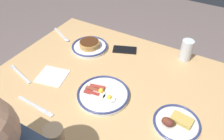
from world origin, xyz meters
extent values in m
cube|color=tan|center=(0.00, 0.00, 0.72)|extent=(1.22, 0.91, 0.03)
cylinder|color=tan|center=(-0.51, -0.36, 0.35)|extent=(0.05, 0.05, 0.70)
cylinder|color=tan|center=(0.51, -0.36, 0.35)|extent=(0.05, 0.05, 0.70)
cylinder|color=tan|center=(0.51, 0.36, 0.35)|extent=(0.05, 0.05, 0.70)
cylinder|color=white|center=(0.27, -0.19, 0.74)|extent=(0.22, 0.22, 0.01)
torus|color=navy|center=(0.27, -0.19, 0.76)|extent=(0.22, 0.22, 0.01)
cylinder|color=#C79148|center=(0.27, -0.19, 0.76)|extent=(0.12, 0.12, 0.01)
cylinder|color=#CF8F48|center=(0.27, -0.19, 0.77)|extent=(0.12, 0.12, 0.01)
cylinder|color=gold|center=(0.27, -0.19, 0.78)|extent=(0.12, 0.12, 0.01)
cylinder|color=#4C2814|center=(0.27, -0.19, 0.79)|extent=(0.12, 0.12, 0.00)
cylinder|color=white|center=(-0.02, 0.11, 0.74)|extent=(0.26, 0.26, 0.01)
torus|color=navy|center=(-0.02, 0.11, 0.76)|extent=(0.26, 0.26, 0.01)
cylinder|color=white|center=(-0.06, 0.13, 0.76)|extent=(0.06, 0.06, 0.01)
sphere|color=yellow|center=(-0.06, 0.12, 0.76)|extent=(0.02, 0.02, 0.02)
cylinder|color=white|center=(-0.01, 0.13, 0.76)|extent=(0.07, 0.07, 0.01)
sphere|color=yellow|center=(-0.01, 0.11, 0.76)|extent=(0.03, 0.03, 0.03)
cube|color=#A6372C|center=(0.03, 0.09, 0.76)|extent=(0.08, 0.04, 0.01)
cube|color=#96432D|center=(0.03, 0.11, 0.76)|extent=(0.10, 0.03, 0.01)
cube|color=#A12F29|center=(0.03, 0.14, 0.76)|extent=(0.08, 0.03, 0.01)
cylinder|color=silver|center=(-0.38, 0.10, 0.74)|extent=(0.21, 0.21, 0.01)
torus|color=navy|center=(-0.38, 0.10, 0.76)|extent=(0.20, 0.20, 0.01)
cube|color=tan|center=(-0.40, 0.08, 0.76)|extent=(0.10, 0.07, 0.02)
ellipsoid|color=brown|center=(-0.35, 0.13, 0.77)|extent=(0.05, 0.04, 0.04)
ellipsoid|color=brown|center=(-0.36, 0.12, 0.77)|extent=(0.04, 0.03, 0.03)
ellipsoid|color=brown|center=(-0.36, 0.13, 0.76)|extent=(0.03, 0.03, 0.03)
ellipsoid|color=brown|center=(-0.35, 0.13, 0.77)|extent=(0.05, 0.04, 0.04)
ellipsoid|color=brown|center=(-0.37, 0.12, 0.77)|extent=(0.04, 0.03, 0.03)
cylinder|color=silver|center=(-0.28, -0.38, 0.80)|extent=(0.07, 0.07, 0.13)
cylinder|color=black|center=(-0.28, -0.38, 0.78)|extent=(0.06, 0.06, 0.09)
cube|color=black|center=(0.07, -0.28, 0.74)|extent=(0.16, 0.12, 0.01)
cube|color=white|center=(0.29, 0.13, 0.74)|extent=(0.18, 0.17, 0.00)
cube|color=silver|center=(0.45, 0.20, 0.74)|extent=(0.20, 0.06, 0.01)
cube|color=silver|center=(0.54, 0.17, 0.74)|extent=(0.03, 0.01, 0.00)
cube|color=silver|center=(0.54, 0.18, 0.74)|extent=(0.03, 0.01, 0.00)
cube|color=silver|center=(0.54, 0.18, 0.74)|extent=(0.03, 0.01, 0.00)
cube|color=silver|center=(0.54, 0.19, 0.74)|extent=(0.03, 0.01, 0.00)
cube|color=silver|center=(0.24, 0.33, 0.74)|extent=(0.18, 0.02, 0.01)
cube|color=silver|center=(0.16, 0.33, 0.74)|extent=(0.09, 0.02, 0.00)
cube|color=silver|center=(0.52, -0.23, 0.74)|extent=(0.18, 0.10, 0.01)
ellipsoid|color=silver|center=(0.44, -0.19, 0.74)|extent=(0.04, 0.03, 0.01)
camera|label=1|loc=(-0.44, 0.76, 1.56)|focal=36.49mm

